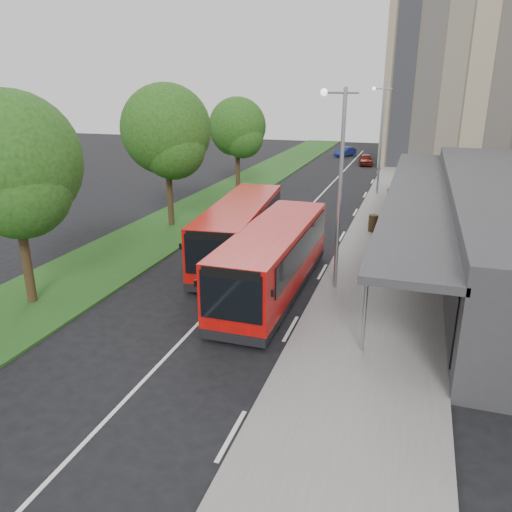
# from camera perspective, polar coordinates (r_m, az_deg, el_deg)

# --- Properties ---
(ground) EXTENTS (120.00, 120.00, 0.00)m
(ground) POSITION_cam_1_polar(r_m,az_deg,el_deg) (20.60, -3.60, -4.56)
(ground) COLOR black
(ground) RESTS_ON ground
(pavement) EXTENTS (5.00, 80.00, 0.15)m
(pavement) POSITION_cam_1_polar(r_m,az_deg,el_deg) (38.42, 16.05, 6.01)
(pavement) COLOR slate
(pavement) RESTS_ON ground
(grass_verge) EXTENTS (5.00, 80.00, 0.10)m
(grass_verge) POSITION_cam_1_polar(r_m,az_deg,el_deg) (40.89, -2.55, 7.45)
(grass_verge) COLOR #204616
(grass_verge) RESTS_ON ground
(lane_centre_line) EXTENTS (0.12, 70.00, 0.01)m
(lane_centre_line) POSITION_cam_1_polar(r_m,az_deg,el_deg) (34.28, 5.58, 5.04)
(lane_centre_line) COLOR silver
(lane_centre_line) RESTS_ON ground
(kerb_dashes) EXTENTS (0.12, 56.00, 0.01)m
(kerb_dashes) POSITION_cam_1_polar(r_m,az_deg,el_deg) (37.63, 11.86, 5.98)
(kerb_dashes) COLOR silver
(kerb_dashes) RESTS_ON ground
(office_block) EXTENTS (22.00, 12.00, 18.00)m
(office_block) POSITION_cam_1_polar(r_m,az_deg,el_deg) (59.95, 25.93, 17.95)
(office_block) COLOR tan
(office_block) RESTS_ON ground
(station_building) EXTENTS (7.70, 26.00, 4.00)m
(station_building) POSITION_cam_1_polar(r_m,az_deg,el_deg) (26.55, 25.72, 3.63)
(station_building) COLOR #303032
(station_building) RESTS_ON ground
(tree_near) EXTENTS (5.07, 5.07, 8.15)m
(tree_near) POSITION_cam_1_polar(r_m,az_deg,el_deg) (20.46, -26.02, 8.80)
(tree_near) COLOR #322314
(tree_near) RESTS_ON ground
(tree_mid) EXTENTS (5.22, 5.22, 8.39)m
(tree_mid) POSITION_cam_1_polar(r_m,az_deg,el_deg) (30.20, -10.16, 13.39)
(tree_mid) COLOR #322314
(tree_mid) RESTS_ON ground
(tree_far) EXTENTS (4.60, 4.60, 7.37)m
(tree_far) POSITION_cam_1_polar(r_m,az_deg,el_deg) (41.21, -2.14, 14.16)
(tree_far) COLOR #322314
(tree_far) RESTS_ON ground
(lamp_post_near) EXTENTS (1.44, 0.28, 8.00)m
(lamp_post_near) POSITION_cam_1_polar(r_m,az_deg,el_deg) (20.06, 9.40, 8.69)
(lamp_post_near) COLOR #93969B
(lamp_post_near) RESTS_ON pavement
(lamp_post_far) EXTENTS (1.44, 0.28, 8.00)m
(lamp_post_far) POSITION_cam_1_polar(r_m,az_deg,el_deg) (39.80, 14.03, 13.40)
(lamp_post_far) COLOR #93969B
(lamp_post_far) RESTS_ON pavement
(bus_main) EXTENTS (2.70, 9.96, 2.81)m
(bus_main) POSITION_cam_1_polar(r_m,az_deg,el_deg) (20.39, 2.03, -0.43)
(bus_main) COLOR red
(bus_main) RESTS_ON ground
(bus_second) EXTENTS (3.53, 10.17, 2.82)m
(bus_second) POSITION_cam_1_polar(r_m,az_deg,el_deg) (24.42, -1.82, 2.89)
(bus_second) COLOR red
(bus_second) RESTS_ON ground
(litter_bin) EXTENTS (0.71, 0.71, 0.97)m
(litter_bin) POSITION_cam_1_polar(r_m,az_deg,el_deg) (29.68, 13.23, 3.67)
(litter_bin) COLOR #382817
(litter_bin) RESTS_ON pavement
(bollard) EXTENTS (0.17, 0.17, 1.02)m
(bollard) POSITION_cam_1_polar(r_m,az_deg,el_deg) (37.42, 14.83, 6.71)
(bollard) COLOR yellow
(bollard) RESTS_ON pavement
(car_near) EXTENTS (1.89, 3.61, 1.17)m
(car_near) POSITION_cam_1_polar(r_m,az_deg,el_deg) (56.00, 12.43, 10.72)
(car_near) COLOR #5D130D
(car_near) RESTS_ON ground
(car_far) EXTENTS (2.45, 3.50, 1.09)m
(car_far) POSITION_cam_1_polar(r_m,az_deg,el_deg) (62.66, 10.16, 11.67)
(car_far) COLOR navy
(car_far) RESTS_ON ground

